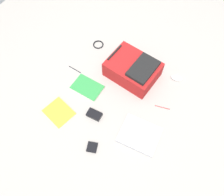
{
  "coord_description": "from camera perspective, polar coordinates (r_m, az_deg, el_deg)",
  "views": [
    {
      "loc": [
        -0.82,
        -0.43,
        1.76
      ],
      "look_at": [
        -0.02,
        0.04,
        0.02
      ],
      "focal_mm": 35.97,
      "sensor_mm": 36.0,
      "label": 1
    }
  ],
  "objects": [
    {
      "name": "laptop",
      "position": [
        1.86,
        7.0,
        -9.23
      ],
      "size": [
        0.29,
        0.34,
        0.03
      ],
      "color": "#929296",
      "rests_on": "ground_plane"
    },
    {
      "name": "backpack",
      "position": [
        2.06,
        5.41,
        7.24
      ],
      "size": [
        0.38,
        0.48,
        0.2
      ],
      "color": "maroon",
      "rests_on": "ground_plane"
    },
    {
      "name": "pen_black",
      "position": [
        2.19,
        -9.44,
        7.22
      ],
      "size": [
        0.02,
        0.14,
        0.01
      ],
      "primitive_type": "cylinder",
      "rotation": [
        1.57,
        0.0,
        -0.06
      ],
      "color": "black",
      "rests_on": "ground_plane"
    },
    {
      "name": "power_brick",
      "position": [
        1.91,
        -4.53,
        -4.22
      ],
      "size": [
        0.08,
        0.13,
        0.03
      ],
      "primitive_type": "cube",
      "rotation": [
        0.0,
        0.0,
        0.05
      ],
      "color": "black",
      "rests_on": "ground_plane"
    },
    {
      "name": "ground_plane",
      "position": [
        1.99,
        1.27,
        -0.24
      ],
      "size": [
        3.53,
        3.53,
        0.0
      ],
      "primitive_type": "plane",
      "color": "gray"
    },
    {
      "name": "book_blue",
      "position": [
        2.05,
        -6.29,
        2.66
      ],
      "size": [
        0.19,
        0.27,
        0.02
      ],
      "color": "silver",
      "rests_on": "ground_plane"
    },
    {
      "name": "book_comic",
      "position": [
        1.98,
        -13.36,
        -3.58
      ],
      "size": [
        0.24,
        0.27,
        0.02
      ],
      "color": "silver",
      "rests_on": "ground_plane"
    },
    {
      "name": "earbud_pouch",
      "position": [
        1.83,
        -5.08,
        -12.37
      ],
      "size": [
        0.1,
        0.1,
        0.02
      ],
      "primitive_type": "cube",
      "rotation": [
        0.0,
        0.0,
        0.34
      ],
      "color": "black",
      "rests_on": "ground_plane"
    },
    {
      "name": "computer_mouse",
      "position": [
        2.17,
        16.12,
        4.95
      ],
      "size": [
        0.09,
        0.12,
        0.04
      ],
      "primitive_type": "ellipsoid",
      "rotation": [
        0.0,
        0.0,
        0.27
      ],
      "color": "silver",
      "rests_on": "ground_plane"
    },
    {
      "name": "pen_blue",
      "position": [
        2.0,
        12.67,
        -2.3
      ],
      "size": [
        0.04,
        0.13,
        0.01
      ],
      "primitive_type": "cylinder",
      "rotation": [
        1.57,
        0.0,
        0.24
      ],
      "color": "red",
      "rests_on": "ground_plane"
    },
    {
      "name": "cable_coil",
      "position": [
        2.35,
        -3.51,
        13.41
      ],
      "size": [
        0.11,
        0.11,
        0.01
      ],
      "primitive_type": "torus",
      "color": "black",
      "rests_on": "ground_plane"
    }
  ]
}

